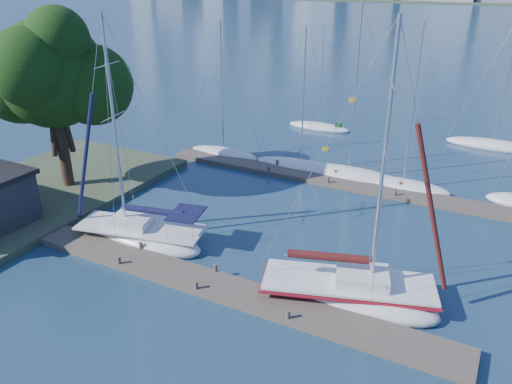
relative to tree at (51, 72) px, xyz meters
The scene contains 14 objects.
ground 18.78m from the tree, 19.77° to the right, with size 700.00×700.00×0.00m, color navy.
near_dock 18.69m from the tree, 19.77° to the right, with size 26.00×2.00×0.40m, color #494036.
far_dock 22.18m from the tree, 30.46° to the left, with size 30.00×1.80×0.36m, color #494036.
shore 8.98m from the tree, 117.32° to the right, with size 12.00×22.00×0.50m, color #38472D.
far_shore 314.89m from the tree, 87.15° to the left, with size 800.00×100.00×1.50m, color #38472D.
tree is the anchor object (origin of this frame).
sailboat_navy 12.78m from the tree, 19.76° to the right, with size 8.69×4.46×13.63m.
sailboat_maroon 23.93m from the tree, ahead, with size 9.39×5.50×14.00m.
bg_boat_0 15.86m from the tree, 63.09° to the left, with size 6.84×4.00×11.71m.
bg_boat_1 19.90m from the tree, 41.95° to the left, with size 8.14×2.79×11.61m.
bg_boat_2 22.83m from the tree, 34.64° to the left, with size 8.94×3.24×13.40m.
bg_boat_3 26.17m from the tree, 28.60° to the left, with size 7.07×2.91×12.23m.
bg_boat_6 27.21m from the tree, 66.07° to the left, with size 6.73×2.58×10.69m.
bg_boat_7 37.99m from the tree, 43.25° to the left, with size 8.66×4.82×11.86m.
Camera 1 is at (12.30, -17.90, 14.81)m, focal length 35.00 mm.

